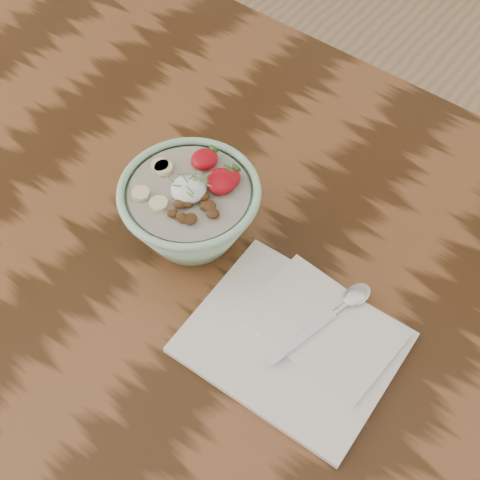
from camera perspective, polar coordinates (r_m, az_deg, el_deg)
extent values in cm
cube|color=#371F0D|center=(87.77, 2.44, -4.73)|extent=(160.00, 90.00, 4.00)
cylinder|color=#4C2D19|center=(166.03, -10.91, 10.80)|extent=(7.00, 7.00, 71.00)
cylinder|color=#A0D7AA|center=(90.09, -4.02, 0.47)|extent=(7.90, 7.90, 1.13)
torus|color=#A0D7AA|center=(82.78, -4.38, 4.18)|extent=(17.96, 17.96, 1.03)
cylinder|color=#ACA48E|center=(83.22, -4.36, 3.93)|extent=(15.23, 15.23, 0.94)
ellipsoid|color=white|center=(82.02, -4.40, 4.36)|extent=(4.40, 4.40, 2.42)
ellipsoid|color=#A90711|center=(85.01, -3.05, 6.91)|extent=(3.29, 3.62, 1.81)
cone|color=#286623|center=(85.54, -2.43, 7.63)|extent=(1.40, 1.03, 1.52)
ellipsoid|color=#A90711|center=(82.88, -1.08, 5.30)|extent=(3.16, 3.48, 1.74)
cone|color=#286623|center=(83.38, -0.48, 6.03)|extent=(1.40, 1.03, 1.52)
ellipsoid|color=#A90711|center=(82.34, -1.57, 4.90)|extent=(3.38, 3.72, 1.86)
cone|color=#286623|center=(82.87, -0.91, 5.68)|extent=(1.40, 1.03, 1.52)
ellipsoid|color=#A90711|center=(82.95, -1.76, 5.28)|extent=(3.00, 3.30, 1.65)
cone|color=#286623|center=(83.40, -1.18, 5.98)|extent=(1.40, 1.03, 1.52)
cylinder|color=beige|center=(85.11, -6.53, 6.11)|extent=(2.34, 2.34, 0.70)
cylinder|color=beige|center=(81.50, -6.96, 3.08)|extent=(2.27, 2.27, 0.70)
cylinder|color=beige|center=(85.42, -6.86, 6.30)|extent=(2.28, 2.28, 0.70)
cylinder|color=beige|center=(82.79, -8.46, 3.93)|extent=(2.24, 2.24, 0.70)
ellipsoid|color=brown|center=(80.74, -2.92, 2.96)|extent=(1.43, 1.19, 1.11)
ellipsoid|color=brown|center=(80.98, -5.13, 3.13)|extent=(2.19, 2.30, 0.96)
ellipsoid|color=brown|center=(81.41, -3.16, 3.66)|extent=(1.76, 2.03, 0.90)
ellipsoid|color=brown|center=(80.48, -2.63, 2.88)|extent=(2.23, 2.26, 1.28)
ellipsoid|color=brown|center=(80.39, -5.77, 2.29)|extent=(1.73, 1.78, 0.75)
ellipsoid|color=brown|center=(81.12, -4.49, 3.22)|extent=(1.87, 1.89, 1.14)
ellipsoid|color=brown|center=(80.72, -3.01, 2.89)|extent=(1.43, 1.58, 0.92)
ellipsoid|color=brown|center=(81.20, -4.98, 3.16)|extent=(1.82, 1.82, 0.89)
ellipsoid|color=brown|center=(79.67, -4.96, 1.89)|extent=(1.79, 1.42, 1.30)
ellipsoid|color=brown|center=(79.91, -2.34, 2.28)|extent=(2.15, 2.09, 1.03)
ellipsoid|color=brown|center=(79.54, -4.24, 1.82)|extent=(2.23, 2.24, 1.00)
cylinder|color=#4E8337|center=(82.07, -4.84, 5.60)|extent=(1.23, 1.12, 0.23)
cylinder|color=#4E8337|center=(81.82, -3.28, 5.54)|extent=(0.94, 0.75, 0.22)
cylinder|color=#4E8337|center=(81.55, -4.67, 5.20)|extent=(1.41, 0.73, 0.23)
cylinder|color=#4E8337|center=(81.78, -2.92, 5.53)|extent=(0.71, 1.60, 0.24)
cylinder|color=#4E8337|center=(81.62, -5.90, 5.12)|extent=(1.13, 0.44, 0.22)
cylinder|color=#4E8337|center=(81.75, -4.07, 5.42)|extent=(0.39, 1.57, 0.23)
cylinder|color=#4E8337|center=(81.48, -3.56, 5.24)|extent=(1.04, 1.33, 0.23)
cylinder|color=#4E8337|center=(79.96, -4.28, 3.87)|extent=(1.03, 0.37, 0.22)
cylinder|color=#4E8337|center=(80.98, -5.40, 4.64)|extent=(1.04, 0.73, 0.22)
cylinder|color=#4E8337|center=(81.79, -3.92, 5.46)|extent=(0.98, 0.22, 0.21)
cylinder|color=#4E8337|center=(80.96, -2.96, 4.84)|extent=(1.69, 0.22, 0.24)
cylinder|color=#4E8337|center=(81.32, -2.86, 5.16)|extent=(0.81, 0.83, 0.21)
cylinder|color=#4E8337|center=(80.39, -4.26, 4.25)|extent=(1.53, 0.66, 0.23)
cube|color=white|center=(81.93, 4.47, -8.72)|extent=(24.97, 20.50, 0.93)
cube|color=white|center=(82.47, 7.06, -7.32)|extent=(18.46, 13.25, 0.56)
cube|color=silver|center=(80.98, 5.32, -8.33)|extent=(3.32, 10.40, 0.32)
cylinder|color=silver|center=(83.41, 8.67, -5.65)|extent=(1.23, 2.80, 0.64)
ellipsoid|color=silver|center=(84.46, 9.94, -4.61)|extent=(3.65, 4.69, 0.86)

